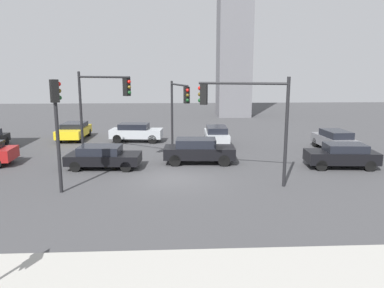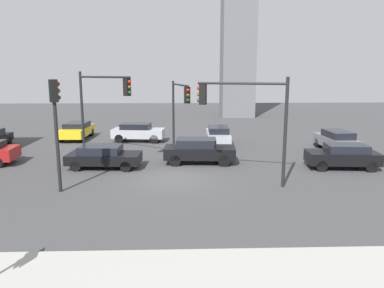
{
  "view_description": "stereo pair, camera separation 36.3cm",
  "coord_description": "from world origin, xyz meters",
  "px_view_note": "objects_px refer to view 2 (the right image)",
  "views": [
    {
      "loc": [
        -0.04,
        -18.53,
        5.45
      ],
      "look_at": [
        1.02,
        2.34,
        1.37
      ],
      "focal_mm": 34.6,
      "sensor_mm": 36.0,
      "label": 1
    },
    {
      "loc": [
        0.32,
        -18.54,
        5.45
      ],
      "look_at": [
        1.02,
        2.34,
        1.37
      ],
      "focal_mm": 34.6,
      "sensor_mm": 36.0,
      "label": 2
    }
  ],
  "objects_px": {
    "traffic_light_2": "(180,102)",
    "car_7": "(103,156)",
    "traffic_light_0": "(103,98)",
    "car_6": "(337,140)",
    "car_3": "(199,150)",
    "car_4": "(343,156)",
    "traffic_light_3": "(56,115)",
    "car_1": "(77,130)",
    "car_2": "(218,135)",
    "car_5": "(138,132)",
    "traffic_light_1": "(243,108)"
  },
  "relations": [
    {
      "from": "traffic_light_0",
      "to": "traffic_light_3",
      "type": "height_order",
      "value": "traffic_light_0"
    },
    {
      "from": "traffic_light_3",
      "to": "car_5",
      "type": "distance_m",
      "value": 12.97
    },
    {
      "from": "car_5",
      "to": "car_4",
      "type": "bearing_deg",
      "value": -28.31
    },
    {
      "from": "car_1",
      "to": "car_6",
      "type": "xyz_separation_m",
      "value": [
        19.4,
        -5.63,
        0.06
      ]
    },
    {
      "from": "traffic_light_0",
      "to": "traffic_light_2",
      "type": "bearing_deg",
      "value": 58.26
    },
    {
      "from": "traffic_light_2",
      "to": "car_1",
      "type": "bearing_deg",
      "value": -137.97
    },
    {
      "from": "car_3",
      "to": "car_7",
      "type": "bearing_deg",
      "value": -167.29
    },
    {
      "from": "traffic_light_1",
      "to": "car_5",
      "type": "xyz_separation_m",
      "value": [
        -6.39,
        11.46,
        -2.96
      ]
    },
    {
      "from": "car_3",
      "to": "car_5",
      "type": "distance_m",
      "value": 8.54
    },
    {
      "from": "car_2",
      "to": "car_3",
      "type": "height_order",
      "value": "car_3"
    },
    {
      "from": "car_4",
      "to": "car_7",
      "type": "height_order",
      "value": "car_4"
    },
    {
      "from": "traffic_light_1",
      "to": "car_4",
      "type": "relative_size",
      "value": 1.28
    },
    {
      "from": "car_6",
      "to": "traffic_light_3",
      "type": "bearing_deg",
      "value": 114.62
    },
    {
      "from": "car_5",
      "to": "car_7",
      "type": "relative_size",
      "value": 0.99
    },
    {
      "from": "car_4",
      "to": "car_6",
      "type": "height_order",
      "value": "car_6"
    },
    {
      "from": "traffic_light_2",
      "to": "car_7",
      "type": "distance_m",
      "value": 6.38
    },
    {
      "from": "traffic_light_1",
      "to": "traffic_light_2",
      "type": "relative_size",
      "value": 1.08
    },
    {
      "from": "traffic_light_3",
      "to": "car_3",
      "type": "xyz_separation_m",
      "value": [
        6.67,
        5.19,
        -2.78
      ]
    },
    {
      "from": "car_2",
      "to": "car_7",
      "type": "xyz_separation_m",
      "value": [
        -7.32,
        -6.64,
        -0.06
      ]
    },
    {
      "from": "car_2",
      "to": "car_1",
      "type": "bearing_deg",
      "value": 77.47
    },
    {
      "from": "car_7",
      "to": "car_5",
      "type": "bearing_deg",
      "value": 86.28
    },
    {
      "from": "traffic_light_1",
      "to": "traffic_light_2",
      "type": "distance_m",
      "value": 7.53
    },
    {
      "from": "car_2",
      "to": "car_7",
      "type": "relative_size",
      "value": 0.98
    },
    {
      "from": "car_1",
      "to": "car_3",
      "type": "xyz_separation_m",
      "value": [
        9.66,
        -8.68,
        0.07
      ]
    },
    {
      "from": "traffic_light_2",
      "to": "car_2",
      "type": "relative_size",
      "value": 1.16
    },
    {
      "from": "traffic_light_2",
      "to": "car_3",
      "type": "distance_m",
      "value": 3.99
    },
    {
      "from": "traffic_light_2",
      "to": "car_2",
      "type": "distance_m",
      "value": 5.02
    },
    {
      "from": "traffic_light_1",
      "to": "car_3",
      "type": "distance_m",
      "value": 5.47
    },
    {
      "from": "traffic_light_3",
      "to": "car_1",
      "type": "relative_size",
      "value": 1.16
    },
    {
      "from": "car_6",
      "to": "car_7",
      "type": "height_order",
      "value": "car_6"
    },
    {
      "from": "car_4",
      "to": "car_7",
      "type": "relative_size",
      "value": 0.96
    },
    {
      "from": "traffic_light_0",
      "to": "car_6",
      "type": "distance_m",
      "value": 15.99
    },
    {
      "from": "car_4",
      "to": "car_7",
      "type": "distance_m",
      "value": 13.76
    },
    {
      "from": "traffic_light_0",
      "to": "traffic_light_3",
      "type": "bearing_deg",
      "value": -63.04
    },
    {
      "from": "traffic_light_0",
      "to": "car_5",
      "type": "xyz_separation_m",
      "value": [
        1.31,
        6.53,
        -3.13
      ]
    },
    {
      "from": "traffic_light_0",
      "to": "traffic_light_2",
      "type": "xyz_separation_m",
      "value": [
        4.65,
        1.95,
        -0.38
      ]
    },
    {
      "from": "traffic_light_0",
      "to": "car_4",
      "type": "relative_size",
      "value": 1.34
    },
    {
      "from": "car_4",
      "to": "car_6",
      "type": "distance_m",
      "value": 4.8
    },
    {
      "from": "traffic_light_1",
      "to": "car_1",
      "type": "height_order",
      "value": "traffic_light_1"
    },
    {
      "from": "traffic_light_3",
      "to": "car_1",
      "type": "xyz_separation_m",
      "value": [
        -2.99,
        13.87,
        -2.85
      ]
    },
    {
      "from": "car_4",
      "to": "car_5",
      "type": "relative_size",
      "value": 0.97
    },
    {
      "from": "car_7",
      "to": "car_6",
      "type": "bearing_deg",
      "value": 18.35
    },
    {
      "from": "traffic_light_2",
      "to": "car_5",
      "type": "height_order",
      "value": "traffic_light_2"
    },
    {
      "from": "car_3",
      "to": "car_6",
      "type": "bearing_deg",
      "value": 20.75
    },
    {
      "from": "traffic_light_1",
      "to": "car_5",
      "type": "height_order",
      "value": "traffic_light_1"
    },
    {
      "from": "car_1",
      "to": "traffic_light_2",
      "type": "bearing_deg",
      "value": 56.0
    },
    {
      "from": "car_5",
      "to": "traffic_light_2",
      "type": "bearing_deg",
      "value": -47.42
    },
    {
      "from": "traffic_light_0",
      "to": "car_3",
      "type": "height_order",
      "value": "traffic_light_0"
    },
    {
      "from": "car_6",
      "to": "car_7",
      "type": "distance_m",
      "value": 15.8
    },
    {
      "from": "traffic_light_1",
      "to": "traffic_light_3",
      "type": "relative_size",
      "value": 1.02
    }
  ]
}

